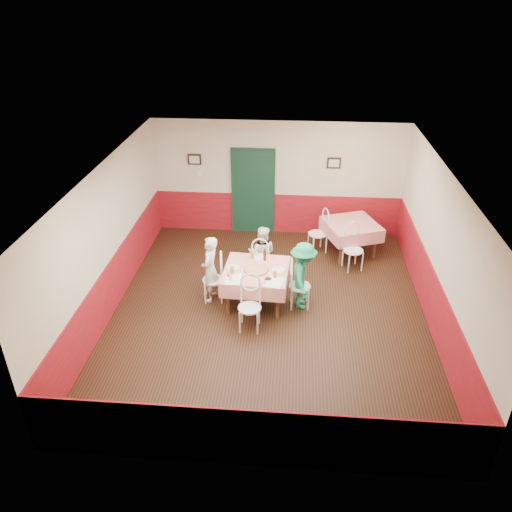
# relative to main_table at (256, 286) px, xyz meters

# --- Properties ---
(floor) EXTENTS (7.00, 7.00, 0.00)m
(floor) POSITION_rel_main_table_xyz_m (0.27, -0.29, -0.38)
(floor) COLOR black
(floor) RESTS_ON ground
(ceiling) EXTENTS (7.00, 7.00, 0.00)m
(ceiling) POSITION_rel_main_table_xyz_m (0.27, -0.29, 2.42)
(ceiling) COLOR white
(ceiling) RESTS_ON back_wall
(back_wall) EXTENTS (6.00, 0.10, 2.80)m
(back_wall) POSITION_rel_main_table_xyz_m (0.27, 3.21, 1.02)
(back_wall) COLOR beige
(back_wall) RESTS_ON ground
(front_wall) EXTENTS (6.00, 0.10, 2.80)m
(front_wall) POSITION_rel_main_table_xyz_m (0.27, -3.79, 1.02)
(front_wall) COLOR beige
(front_wall) RESTS_ON ground
(left_wall) EXTENTS (0.10, 7.00, 2.80)m
(left_wall) POSITION_rel_main_table_xyz_m (-2.73, -0.29, 1.02)
(left_wall) COLOR beige
(left_wall) RESTS_ON ground
(right_wall) EXTENTS (0.10, 7.00, 2.80)m
(right_wall) POSITION_rel_main_table_xyz_m (3.27, -0.29, 1.02)
(right_wall) COLOR beige
(right_wall) RESTS_ON ground
(wainscot_back) EXTENTS (6.00, 0.03, 1.00)m
(wainscot_back) POSITION_rel_main_table_xyz_m (0.27, 3.19, 0.12)
(wainscot_back) COLOR maroon
(wainscot_back) RESTS_ON ground
(wainscot_front) EXTENTS (6.00, 0.03, 1.00)m
(wainscot_front) POSITION_rel_main_table_xyz_m (0.27, -3.78, 0.12)
(wainscot_front) COLOR maroon
(wainscot_front) RESTS_ON ground
(wainscot_left) EXTENTS (0.03, 7.00, 1.00)m
(wainscot_left) POSITION_rel_main_table_xyz_m (-2.71, -0.29, 0.12)
(wainscot_left) COLOR maroon
(wainscot_left) RESTS_ON ground
(wainscot_right) EXTENTS (0.03, 7.00, 1.00)m
(wainscot_right) POSITION_rel_main_table_xyz_m (3.26, -0.29, 0.12)
(wainscot_right) COLOR maroon
(wainscot_right) RESTS_ON ground
(door) EXTENTS (0.96, 0.06, 2.10)m
(door) POSITION_rel_main_table_xyz_m (-0.33, 3.16, 0.68)
(door) COLOR black
(door) RESTS_ON ground
(picture_left) EXTENTS (0.32, 0.03, 0.26)m
(picture_left) POSITION_rel_main_table_xyz_m (-1.73, 3.16, 1.48)
(picture_left) COLOR black
(picture_left) RESTS_ON back_wall
(picture_right) EXTENTS (0.32, 0.03, 0.26)m
(picture_right) POSITION_rel_main_table_xyz_m (1.57, 3.16, 1.48)
(picture_right) COLOR black
(picture_right) RESTS_ON back_wall
(thermostat) EXTENTS (0.10, 0.03, 0.10)m
(thermostat) POSITION_rel_main_table_xyz_m (-1.63, 3.16, 1.12)
(thermostat) COLOR white
(thermostat) RESTS_ON back_wall
(main_table) EXTENTS (1.29, 1.29, 0.77)m
(main_table) POSITION_rel_main_table_xyz_m (0.00, 0.00, 0.00)
(main_table) COLOR red
(main_table) RESTS_ON ground
(second_table) EXTENTS (1.44, 1.44, 0.77)m
(second_table) POSITION_rel_main_table_xyz_m (2.01, 2.23, 0.00)
(second_table) COLOR red
(second_table) RESTS_ON ground
(chair_left) EXTENTS (0.47, 0.47, 0.90)m
(chair_left) POSITION_rel_main_table_xyz_m (-0.85, 0.05, 0.08)
(chair_left) COLOR white
(chair_left) RESTS_ON ground
(chair_right) EXTENTS (0.45, 0.45, 0.90)m
(chair_right) POSITION_rel_main_table_xyz_m (0.85, -0.05, 0.08)
(chair_right) COLOR white
(chair_right) RESTS_ON ground
(chair_far) EXTENTS (0.46, 0.46, 0.90)m
(chair_far) POSITION_rel_main_table_xyz_m (0.05, 0.85, 0.08)
(chair_far) COLOR white
(chair_far) RESTS_ON ground
(chair_near) EXTENTS (0.43, 0.43, 0.90)m
(chair_near) POSITION_rel_main_table_xyz_m (-0.05, -0.85, 0.08)
(chair_near) COLOR white
(chair_near) RESTS_ON ground
(chair_second_a) EXTENTS (0.54, 0.54, 0.90)m
(chair_second_a) POSITION_rel_main_table_xyz_m (1.26, 2.23, 0.08)
(chair_second_a) COLOR white
(chair_second_a) RESTS_ON ground
(chair_second_b) EXTENTS (0.54, 0.54, 0.90)m
(chair_second_b) POSITION_rel_main_table_xyz_m (2.01, 1.48, 0.08)
(chair_second_b) COLOR white
(chair_second_b) RESTS_ON ground
(pizza) EXTENTS (0.48, 0.48, 0.03)m
(pizza) POSITION_rel_main_table_xyz_m (0.01, -0.05, 0.40)
(pizza) COLOR #B74723
(pizza) RESTS_ON main_table
(plate_left) EXTENTS (0.26, 0.26, 0.01)m
(plate_left) POSITION_rel_main_table_xyz_m (-0.44, 0.02, 0.39)
(plate_left) COLOR white
(plate_left) RESTS_ON main_table
(plate_right) EXTENTS (0.26, 0.26, 0.01)m
(plate_right) POSITION_rel_main_table_xyz_m (0.43, -0.01, 0.39)
(plate_right) COLOR white
(plate_right) RESTS_ON main_table
(plate_far) EXTENTS (0.26, 0.26, 0.01)m
(plate_far) POSITION_rel_main_table_xyz_m (0.04, 0.44, 0.39)
(plate_far) COLOR white
(plate_far) RESTS_ON main_table
(glass_a) EXTENTS (0.08, 0.08, 0.15)m
(glass_a) POSITION_rel_main_table_xyz_m (-0.43, -0.20, 0.46)
(glass_a) COLOR #BF7219
(glass_a) RESTS_ON main_table
(glass_b) EXTENTS (0.07, 0.07, 0.12)m
(glass_b) POSITION_rel_main_table_xyz_m (0.38, -0.27, 0.45)
(glass_b) COLOR #BF7219
(glass_b) RESTS_ON main_table
(glass_c) EXTENTS (0.08, 0.08, 0.13)m
(glass_c) POSITION_rel_main_table_xyz_m (-0.11, 0.41, 0.45)
(glass_c) COLOR #BF7219
(glass_c) RESTS_ON main_table
(beer_bottle) EXTENTS (0.07, 0.07, 0.23)m
(beer_bottle) POSITION_rel_main_table_xyz_m (0.14, 0.36, 0.50)
(beer_bottle) COLOR #381C0A
(beer_bottle) RESTS_ON main_table
(shaker_a) EXTENTS (0.04, 0.04, 0.09)m
(shaker_a) POSITION_rel_main_table_xyz_m (-0.45, -0.41, 0.43)
(shaker_a) COLOR silver
(shaker_a) RESTS_ON main_table
(shaker_b) EXTENTS (0.04, 0.04, 0.09)m
(shaker_b) POSITION_rel_main_table_xyz_m (-0.41, -0.44, 0.43)
(shaker_b) COLOR silver
(shaker_b) RESTS_ON main_table
(shaker_c) EXTENTS (0.04, 0.04, 0.09)m
(shaker_c) POSITION_rel_main_table_xyz_m (-0.50, -0.32, 0.43)
(shaker_c) COLOR #B23319
(shaker_c) RESTS_ON main_table
(menu_left) EXTENTS (0.33, 0.42, 0.00)m
(menu_left) POSITION_rel_main_table_xyz_m (-0.39, -0.38, 0.39)
(menu_left) COLOR white
(menu_left) RESTS_ON main_table
(menu_right) EXTENTS (0.39, 0.46, 0.00)m
(menu_right) POSITION_rel_main_table_xyz_m (0.38, -0.43, 0.39)
(menu_right) COLOR white
(menu_right) RESTS_ON main_table
(wallet) EXTENTS (0.11, 0.10, 0.02)m
(wallet) POSITION_rel_main_table_xyz_m (0.25, -0.34, 0.40)
(wallet) COLOR black
(wallet) RESTS_ON main_table
(diner_left) EXTENTS (0.40, 0.55, 1.37)m
(diner_left) POSITION_rel_main_table_xyz_m (-0.90, 0.05, 0.31)
(diner_left) COLOR gray
(diner_left) RESTS_ON ground
(diner_far) EXTENTS (0.63, 0.51, 1.22)m
(diner_far) POSITION_rel_main_table_xyz_m (0.05, 0.90, 0.23)
(diner_far) COLOR gray
(diner_far) RESTS_ON ground
(diner_right) EXTENTS (0.55, 0.91, 1.37)m
(diner_right) POSITION_rel_main_table_xyz_m (0.90, -0.05, 0.31)
(diner_right) COLOR gray
(diner_right) RESTS_ON ground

